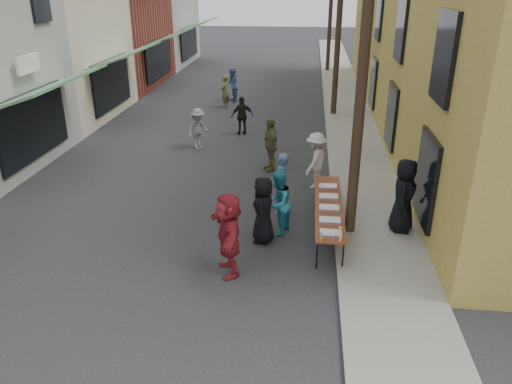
% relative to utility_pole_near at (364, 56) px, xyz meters
% --- Properties ---
extents(ground, '(120.00, 120.00, 0.00)m').
position_rel_utility_pole_near_xyz_m(ground, '(-4.30, -3.00, -4.50)').
color(ground, '#28282B').
rests_on(ground, ground).
extents(sidewalk, '(2.20, 60.00, 0.10)m').
position_rel_utility_pole_near_xyz_m(sidewalk, '(0.70, 12.00, -4.45)').
color(sidewalk, gray).
rests_on(sidewalk, ground).
extents(storefront_row, '(8.00, 37.00, 9.00)m').
position_rel_utility_pole_near_xyz_m(storefront_row, '(-14.30, 11.96, -0.38)').
color(storefront_row, maroon).
rests_on(storefront_row, ground).
extents(building_ochre, '(10.00, 28.00, 10.00)m').
position_rel_utility_pole_near_xyz_m(building_ochre, '(6.80, 11.00, 0.50)').
color(building_ochre, '#A98B3C').
rests_on(building_ochre, ground).
extents(utility_pole_near, '(0.26, 0.26, 9.00)m').
position_rel_utility_pole_near_xyz_m(utility_pole_near, '(0.00, 0.00, 0.00)').
color(utility_pole_near, '#2D2116').
rests_on(utility_pole_near, ground).
extents(utility_pole_mid, '(0.26, 0.26, 9.00)m').
position_rel_utility_pole_near_xyz_m(utility_pole_mid, '(0.00, 12.00, 0.00)').
color(utility_pole_mid, '#2D2116').
rests_on(utility_pole_mid, ground).
extents(utility_pole_far, '(0.26, 0.26, 9.00)m').
position_rel_utility_pole_near_xyz_m(utility_pole_far, '(0.00, 24.00, 0.00)').
color(utility_pole_far, '#2D2116').
rests_on(utility_pole_far, ground).
extents(serving_table, '(0.70, 4.00, 0.75)m').
position_rel_utility_pole_near_xyz_m(serving_table, '(-0.57, 0.09, -3.79)').
color(serving_table, '#602F16').
rests_on(serving_table, ground).
extents(catering_tray_sausage, '(0.50, 0.33, 0.08)m').
position_rel_utility_pole_near_xyz_m(catering_tray_sausage, '(-0.57, -1.56, -3.71)').
color(catering_tray_sausage, maroon).
rests_on(catering_tray_sausage, serving_table).
extents(catering_tray_foil_b, '(0.50, 0.33, 0.08)m').
position_rel_utility_pole_near_xyz_m(catering_tray_foil_b, '(-0.57, -0.91, -3.71)').
color(catering_tray_foil_b, '#B2B2B7').
rests_on(catering_tray_foil_b, serving_table).
extents(catering_tray_buns, '(0.50, 0.33, 0.08)m').
position_rel_utility_pole_near_xyz_m(catering_tray_buns, '(-0.57, -0.21, -3.71)').
color(catering_tray_buns, tan).
rests_on(catering_tray_buns, serving_table).
extents(catering_tray_foil_d, '(0.50, 0.33, 0.08)m').
position_rel_utility_pole_near_xyz_m(catering_tray_foil_d, '(-0.57, 0.49, -3.71)').
color(catering_tray_foil_d, '#B2B2B7').
rests_on(catering_tray_foil_d, serving_table).
extents(catering_tray_buns_end, '(0.50, 0.33, 0.08)m').
position_rel_utility_pole_near_xyz_m(catering_tray_buns_end, '(-0.57, 1.19, -3.71)').
color(catering_tray_buns_end, tan).
rests_on(catering_tray_buns_end, serving_table).
extents(condiment_jar_a, '(0.07, 0.07, 0.08)m').
position_rel_utility_pole_near_xyz_m(condiment_jar_a, '(-0.79, -1.86, -3.71)').
color(condiment_jar_a, '#A57F26').
rests_on(condiment_jar_a, serving_table).
extents(condiment_jar_b, '(0.07, 0.07, 0.08)m').
position_rel_utility_pole_near_xyz_m(condiment_jar_b, '(-0.79, -1.76, -3.71)').
color(condiment_jar_b, '#A57F26').
rests_on(condiment_jar_b, serving_table).
extents(condiment_jar_c, '(0.07, 0.07, 0.08)m').
position_rel_utility_pole_near_xyz_m(condiment_jar_c, '(-0.79, -1.66, -3.71)').
color(condiment_jar_c, '#A57F26').
rests_on(condiment_jar_c, serving_table).
extents(cup_stack, '(0.08, 0.08, 0.12)m').
position_rel_utility_pole_near_xyz_m(cup_stack, '(-0.37, -1.81, -3.69)').
color(cup_stack, tan).
rests_on(cup_stack, serving_table).
extents(guest_front_a, '(0.59, 0.86, 1.72)m').
position_rel_utility_pole_near_xyz_m(guest_front_a, '(-2.19, -0.63, -3.64)').
color(guest_front_a, black).
rests_on(guest_front_a, ground).
extents(guest_front_b, '(0.61, 0.75, 1.77)m').
position_rel_utility_pole_near_xyz_m(guest_front_b, '(-1.85, 1.06, -3.61)').
color(guest_front_b, '#435C82').
rests_on(guest_front_b, ground).
extents(guest_front_c, '(0.87, 0.99, 1.72)m').
position_rel_utility_pole_near_xyz_m(guest_front_c, '(-1.85, -0.18, -3.64)').
color(guest_front_c, teal).
rests_on(guest_front_c, ground).
extents(guest_front_d, '(1.06, 1.31, 1.77)m').
position_rel_utility_pole_near_xyz_m(guest_front_d, '(-0.90, 3.03, -3.61)').
color(guest_front_d, silver).
rests_on(guest_front_d, ground).
extents(guest_front_e, '(0.84, 1.17, 1.84)m').
position_rel_utility_pole_near_xyz_m(guest_front_e, '(-2.42, 4.39, -3.58)').
color(guest_front_e, brown).
rests_on(guest_front_e, ground).
extents(guest_queue_back, '(1.10, 1.88, 1.94)m').
position_rel_utility_pole_near_xyz_m(guest_queue_back, '(-2.81, -2.14, -3.53)').
color(guest_queue_back, maroon).
rests_on(guest_queue_back, ground).
extents(server, '(0.84, 1.07, 1.93)m').
position_rel_utility_pole_near_xyz_m(server, '(1.30, 0.18, -3.44)').
color(server, black).
rests_on(server, sidewalk).
extents(passerby_left, '(1.05, 1.17, 1.57)m').
position_rel_utility_pole_near_xyz_m(passerby_left, '(-5.36, 6.43, -3.72)').
color(passerby_left, gray).
rests_on(passerby_left, ground).
extents(passerby_mid, '(1.01, 0.71, 1.60)m').
position_rel_utility_pole_near_xyz_m(passerby_mid, '(-3.92, 8.45, -3.70)').
color(passerby_mid, black).
rests_on(passerby_mid, ground).
extents(passerby_right, '(0.49, 0.65, 1.62)m').
position_rel_utility_pole_near_xyz_m(passerby_right, '(-5.40, 12.98, -3.69)').
color(passerby_right, brown).
rests_on(passerby_right, ground).
extents(passerby_far, '(0.95, 1.05, 1.77)m').
position_rel_utility_pole_near_xyz_m(passerby_far, '(-5.20, 14.25, -3.61)').
color(passerby_far, '#506D9B').
rests_on(passerby_far, ground).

